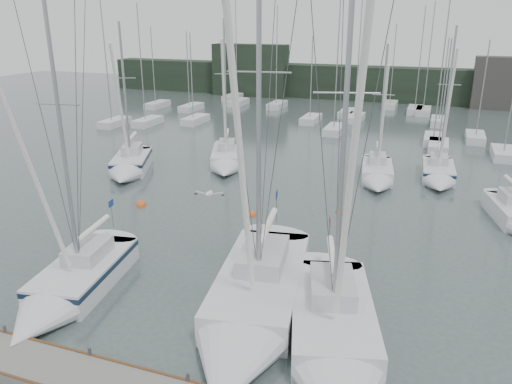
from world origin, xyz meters
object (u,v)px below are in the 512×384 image
Objects in this scene: sailboat_near_left at (66,290)px; sailboat_near_right at (336,349)px; sailboat_mid_c at (377,176)px; buoy_c at (141,205)px; sailboat_mid_d at (439,176)px; buoy_a at (252,215)px; sailboat_near_center at (249,316)px; sailboat_mid_a at (129,167)px; buoy_b at (339,213)px; sailboat_mid_b at (226,161)px.

sailboat_near_right is at bearing -9.42° from sailboat_near_left.
buoy_c is at bearing -152.76° from sailboat_mid_c.
buoy_a is at bearing -137.76° from sailboat_mid_d.
sailboat_mid_d is 15.81m from buoy_a.
sailboat_mid_c is (2.45, 21.07, -0.07)m from sailboat_near_center.
sailboat_mid_a is at bearing 106.25° from sailboat_near_left.
sailboat_mid_a is (-8.33, 17.39, 0.05)m from sailboat_near_left.
buoy_a is 1.16× the size of buoy_b.
sailboat_mid_c is at bearing 77.76° from buoy_b.
sailboat_mid_a reaches higher than sailboat_mid_d.
sailboat_near_right reaches higher than sailboat_mid_c.
sailboat_mid_d is at bearing 56.25° from buoy_b.
buoy_b is at bearing 14.44° from buoy_c.
sailboat_near_center is at bearing -85.24° from sailboat_mid_b.
sailboat_near_left is 28.22m from sailboat_mid_d.
buoy_a is at bearing 7.05° from buoy_c.
sailboat_near_left is 0.85× the size of sailboat_near_center.
sailboat_near_left is 24.43m from sailboat_mid_c.
buoy_a is (-11.12, -11.22, -0.55)m from sailboat_mid_d.
sailboat_near_center is at bearing -42.05° from buoy_c.
sailboat_mid_b is at bearing 106.55° from sailboat_near_center.
sailboat_mid_b is 1.17× the size of sailboat_mid_c.
sailboat_near_right is at bearing -79.40° from buoy_b.
buoy_b is (17.64, -2.50, -0.64)m from sailboat_mid_a.
buoy_b is (-5.92, -8.86, -0.55)m from sailboat_mid_d.
sailboat_mid_d is at bearing 32.96° from buoy_c.
sailboat_mid_a is at bearing -168.11° from sailboat_mid_b.
buoy_c reaches higher than buoy_a.
sailboat_near_left is 13.20m from buoy_a.
buoy_a is at bearing -155.56° from buoy_b.
sailboat_mid_b reaches higher than sailboat_mid_a.
buoy_a is 7.71m from buoy_c.
sailboat_near_center is 25.45× the size of buoy_c.
sailboat_near_right is 15.17m from buoy_b.
buoy_b is (9.32, 14.88, -0.59)m from sailboat_near_left.
sailboat_near_center reaches higher than sailboat_near_left.
sailboat_near_center is 14.10m from buoy_b.
sailboat_near_center is 1.37× the size of sailboat_mid_a.
sailboat_mid_c is 16.23× the size of buoy_c.
sailboat_near_center is 21.21m from sailboat_mid_c.
buoy_c is at bearing -150.07° from sailboat_mid_d.
sailboat_mid_a is at bearing -167.92° from sailboat_mid_d.
sailboat_near_left is at bearing -73.04° from buoy_c.
sailboat_mid_a is 17.83m from buoy_b.
sailboat_near_right reaches higher than sailboat_near_left.
sailboat_near_right reaches higher than sailboat_mid_b.
sailboat_near_center is 23.53m from sailboat_mid_a.
sailboat_near_left is at bearing -108.21° from buoy_a.
sailboat_mid_c is 21.72× the size of buoy_b.
buoy_b is at bearing 77.08° from sailboat_near_center.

